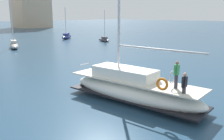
{
  "coord_description": "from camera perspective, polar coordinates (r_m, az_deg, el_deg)",
  "views": [
    {
      "loc": [
        -12.6,
        -11.7,
        5.56
      ],
      "look_at": [
        -1.25,
        0.4,
        1.8
      ],
      "focal_mm": 39.41,
      "sensor_mm": 36.0,
      "label": 1
    }
  ],
  "objects": [
    {
      "name": "moored_sloop_near",
      "position": [
        51.73,
        -1.87,
        7.12
      ],
      "size": [
        1.51,
        4.0,
        6.43
      ],
      "color": "#4C4C51",
      "rests_on": "ground"
    },
    {
      "name": "mooring_buoy",
      "position": [
        21.95,
        7.09,
        -1.46
      ],
      "size": [
        0.66,
        0.66,
        0.93
      ],
      "color": "silver",
      "rests_on": "ground"
    },
    {
      "name": "moored_sloop_far",
      "position": [
        44.57,
        -21.8,
        5.49
      ],
      "size": [
        3.09,
        5.71,
        8.9
      ],
      "color": "#B7B2A8",
      "rests_on": "ground"
    },
    {
      "name": "main_sailboat",
      "position": [
        15.92,
        4.73,
        -4.27
      ],
      "size": [
        3.65,
        9.83,
        12.42
      ],
      "color": "white",
      "rests_on": "ground"
    },
    {
      "name": "ground_plane",
      "position": [
        18.07,
        3.78,
        -5.18
      ],
      "size": [
        400.0,
        400.0,
        0.0
      ],
      "primitive_type": "plane",
      "color": "navy"
    },
    {
      "name": "moored_cutter_right",
      "position": [
        58.62,
        -10.48,
        7.7
      ],
      "size": [
        5.28,
        4.68,
        7.1
      ],
      "color": "navy",
      "rests_on": "ground"
    }
  ]
}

